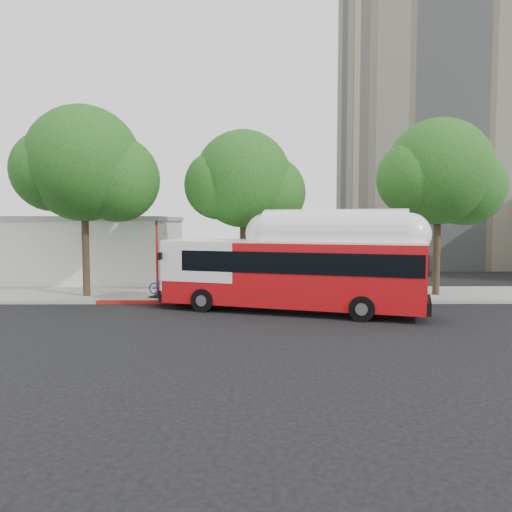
{
  "coord_description": "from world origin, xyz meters",
  "views": [
    {
      "loc": [
        -0.52,
        -19.83,
        3.95
      ],
      "look_at": [
        -0.36,
        3.0,
        2.36
      ],
      "focal_mm": 35.0,
      "sensor_mm": 36.0,
      "label": 1
    }
  ],
  "objects": [
    {
      "name": "red_curb_segment",
      "position": [
        -3.0,
        3.9,
        0.08
      ],
      "size": [
        10.0,
        0.32,
        0.16
      ],
      "primitive_type": "cube",
      "color": "#A01611",
      "rests_on": "ground"
    },
    {
      "name": "street_tree_left",
      "position": [
        -8.53,
        5.56,
        6.6
      ],
      "size": [
        6.67,
        5.8,
        9.74
      ],
      "color": "#2D2116",
      "rests_on": "ground"
    },
    {
      "name": "street_tree_right",
      "position": [
        9.44,
        5.86,
        6.26
      ],
      "size": [
        6.21,
        5.4,
        9.18
      ],
      "color": "#2D2116",
      "rests_on": "ground"
    },
    {
      "name": "transit_bus",
      "position": [
        1.2,
        1.6,
        1.67
      ],
      "size": [
        12.14,
        5.81,
        3.57
      ],
      "rotation": [
        0.0,
        0.0,
        -0.32
      ],
      "color": "#B40C11",
      "rests_on": "ground"
    },
    {
      "name": "sidewalk",
      "position": [
        0.0,
        6.5,
        0.07
      ],
      "size": [
        60.0,
        5.0,
        0.15
      ],
      "primitive_type": "cube",
      "color": "gray",
      "rests_on": "ground"
    },
    {
      "name": "low_commercial_bldg",
      "position": [
        -14.0,
        14.0,
        2.15
      ],
      "size": [
        16.2,
        10.2,
        4.25
      ],
      "color": "silver",
      "rests_on": "ground"
    },
    {
      "name": "ground",
      "position": [
        0.0,
        0.0,
        0.0
      ],
      "size": [
        120.0,
        120.0,
        0.0
      ],
      "primitive_type": "plane",
      "color": "black",
      "rests_on": "ground"
    },
    {
      "name": "street_tree_mid",
      "position": [
        -0.59,
        6.06,
        5.91
      ],
      "size": [
        5.75,
        5.0,
        8.62
      ],
      "color": "#2D2116",
      "rests_on": "ground"
    },
    {
      "name": "signal_pole",
      "position": [
        -5.22,
        4.61,
        2.04
      ],
      "size": [
        0.11,
        0.38,
        3.98
      ],
      "color": "#A91217",
      "rests_on": "ground"
    },
    {
      "name": "apartment_tower",
      "position": [
        18.0,
        28.0,
        17.62
      ],
      "size": [
        18.0,
        18.0,
        37.0
      ],
      "color": "tan",
      "rests_on": "ground"
    },
    {
      "name": "curb_strip",
      "position": [
        0.0,
        3.9,
        0.07
      ],
      "size": [
        60.0,
        0.3,
        0.15
      ],
      "primitive_type": "cube",
      "color": "gray",
      "rests_on": "ground"
    }
  ]
}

